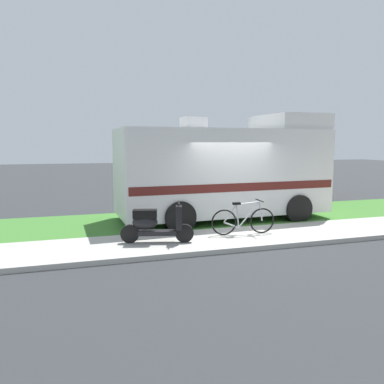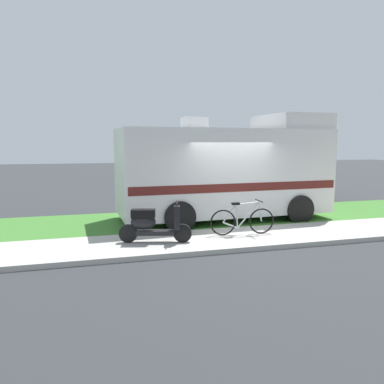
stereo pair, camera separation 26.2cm
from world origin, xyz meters
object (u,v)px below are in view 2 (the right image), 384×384
motorhome_rv (227,170)px  scooter (152,224)px  bicycle (242,220)px  pickup_truck_near (277,176)px

motorhome_rv → scooter: (-2.83, -2.50, -1.05)m
bicycle → motorhome_rv: bearing=78.8°
motorhome_rv → bicycle: size_ratio=3.90×
scooter → bicycle: (2.37, 0.14, -0.08)m
scooter → bicycle: scooter is taller
pickup_truck_near → bicycle: bearing=-124.3°
motorhome_rv → bicycle: 2.65m
motorhome_rv → scooter: motorhome_rv is taller
scooter → pickup_truck_near: pickup_truck_near is taller
pickup_truck_near → scooter: bearing=-135.0°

